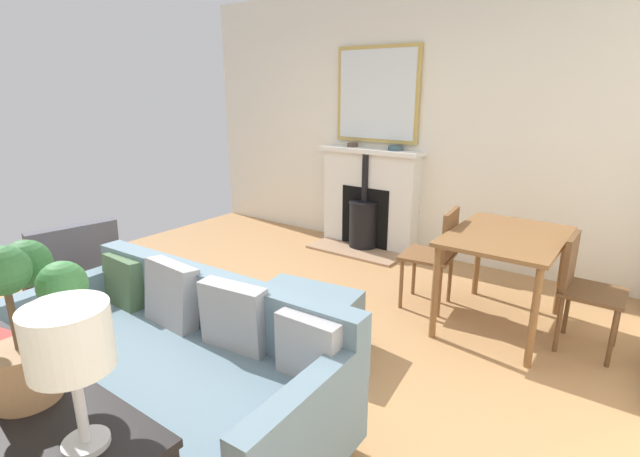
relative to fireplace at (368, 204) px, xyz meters
name	(u,v)px	position (x,y,z in m)	size (l,w,h in m)	color
ground_plane	(231,336)	(2.41, 0.24, -0.51)	(5.22, 5.28, 0.01)	#A87A4C
wall_left	(399,123)	(-0.21, 0.24, 0.91)	(0.12, 5.28, 2.83)	silver
fireplace	(368,204)	(0.00, 0.00, 0.00)	(0.62, 1.22, 1.14)	#9E7A5B
mirror_over_mantel	(377,95)	(-0.12, 0.00, 1.21)	(0.04, 1.00, 1.02)	tan
mantel_bowl_near	(353,145)	(-0.03, -0.24, 0.66)	(0.12, 0.12, 0.04)	#47382D
mantel_bowl_far	(395,148)	(-0.03, 0.30, 0.66)	(0.16, 0.16, 0.05)	#334C56
sofa	(174,366)	(3.23, 0.70, -0.15)	(0.96, 1.99, 0.82)	#B2B2B7
ottoman	(304,315)	(2.19, 0.77, -0.26)	(0.62, 0.77, 0.40)	#B2B2B7
armchair_accent	(72,269)	(2.99, -0.81, -0.02)	(0.76, 0.69, 0.86)	#4C3321
console_table	(2,392)	(4.01, 0.70, 0.14)	(0.38, 1.72, 0.73)	black
table_lamp_far_end	(69,343)	(4.01, 1.35, 0.58)	(0.24, 0.24, 0.47)	#B2B2B7
potted_plant	(7,306)	(4.02, 0.97, 0.59)	(0.48, 0.44, 0.68)	#99704C
dining_table	(506,247)	(1.06, 1.80, 0.14)	(1.05, 0.77, 0.74)	brown
dining_chair_near_fireplace	(438,250)	(1.05, 1.27, 0.01)	(0.44, 0.44, 0.85)	brown
dining_chair_by_back_wall	(582,283)	(1.06, 2.33, -0.01)	(0.40, 0.40, 0.82)	brown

